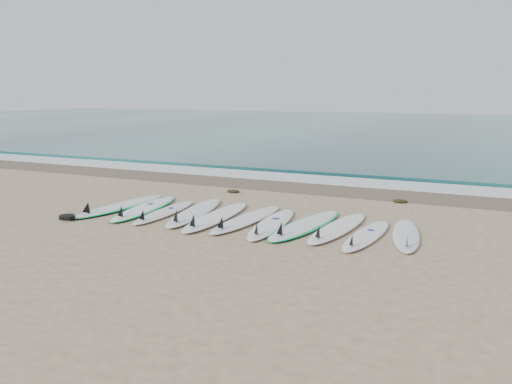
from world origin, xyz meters
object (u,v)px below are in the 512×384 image
at_px(surfboard_5, 245,219).
at_px(leash_coil, 67,217).
at_px(surfboard_10, 406,235).
at_px(surfboard_0, 120,206).

distance_m(surfboard_5, leash_coil, 3.84).
distance_m(surfboard_10, leash_coil, 7.02).
xyz_separation_m(surfboard_0, leash_coil, (-0.35, -1.32, -0.00)).
relative_size(surfboard_0, surfboard_10, 1.18).
distance_m(surfboard_0, surfboard_10, 6.50).
bearing_deg(surfboard_0, leash_coil, -98.92).
height_order(surfboard_0, leash_coil, surfboard_0).
bearing_deg(surfboard_0, surfboard_10, 7.83).
xyz_separation_m(surfboard_5, leash_coil, (-3.60, -1.34, -0.01)).
distance_m(surfboard_5, surfboard_10, 3.25).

